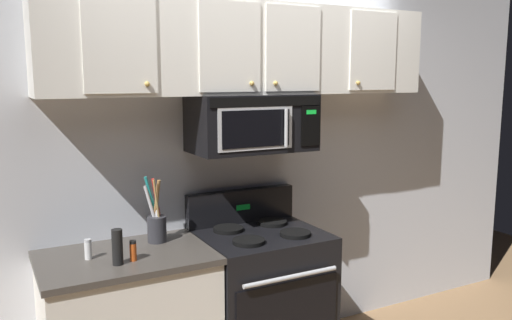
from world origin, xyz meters
TOP-DOWN VIEW (x-y plane):
  - back_wall at (0.00, 0.79)m, footprint 5.20×0.10m
  - stove_range at (0.00, 0.42)m, footprint 0.76×0.69m
  - over_range_microwave at (-0.00, 0.54)m, footprint 0.76×0.43m
  - upper_cabinets at (-0.00, 0.57)m, footprint 2.50×0.36m
  - utensil_crock_charcoal at (-0.62, 0.56)m, footprint 0.12×0.11m
  - salt_shaker at (-1.03, 0.44)m, footprint 0.04×0.04m
  - pepper_mill at (-0.91, 0.29)m, footprint 0.06×0.06m
  - spice_jar at (-0.83, 0.31)m, footprint 0.04×0.04m

SIDE VIEW (x-z plane):
  - stove_range at x=0.00m, z-range -0.09..1.03m
  - salt_shaker at x=-1.03m, z-range 0.90..1.01m
  - spice_jar at x=-0.83m, z-range 0.90..1.01m
  - pepper_mill at x=-0.91m, z-range 0.90..1.09m
  - utensil_crock_charcoal at x=-0.62m, z-range 0.81..1.20m
  - back_wall at x=0.00m, z-range 0.00..2.70m
  - over_range_microwave at x=0.00m, z-range 1.40..1.75m
  - upper_cabinets at x=0.00m, z-range 1.75..2.30m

